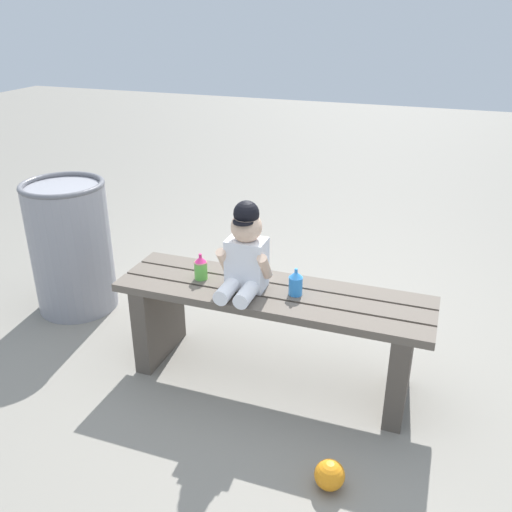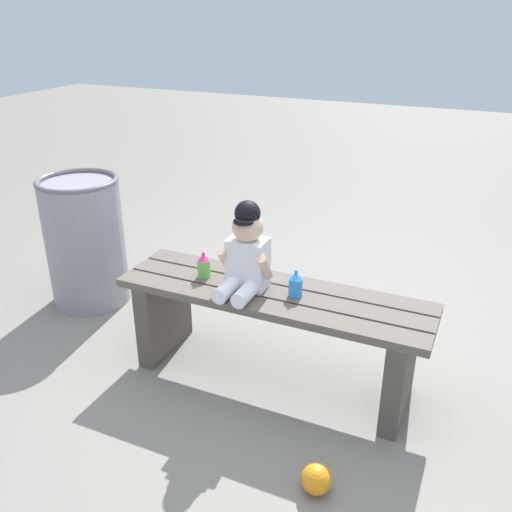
{
  "view_description": "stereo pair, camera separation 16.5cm",
  "coord_description": "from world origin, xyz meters",
  "px_view_note": "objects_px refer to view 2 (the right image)",
  "views": [
    {
      "loc": [
        0.66,
        -2.05,
        1.62
      ],
      "look_at": [
        -0.06,
        -0.05,
        0.64
      ],
      "focal_mm": 38.74,
      "sensor_mm": 36.0,
      "label": 1
    },
    {
      "loc": [
        0.81,
        -1.99,
        1.62
      ],
      "look_at": [
        -0.06,
        -0.05,
        0.64
      ],
      "focal_mm": 38.74,
      "sensor_mm": 36.0,
      "label": 2
    }
  ],
  "objects_px": {
    "park_bench": "(272,321)",
    "sippy_cup_right": "(295,284)",
    "child_figure": "(246,252)",
    "toy_ball": "(316,479)",
    "trash_bin": "(85,241)",
    "sippy_cup_left": "(203,266)"
  },
  "relations": [
    {
      "from": "park_bench",
      "to": "child_figure",
      "type": "xyz_separation_m",
      "value": [
        -0.12,
        -0.02,
        0.33
      ]
    },
    {
      "from": "park_bench",
      "to": "trash_bin",
      "type": "bearing_deg",
      "value": 168.12
    },
    {
      "from": "sippy_cup_right",
      "to": "toy_ball",
      "type": "height_order",
      "value": "sippy_cup_right"
    },
    {
      "from": "park_bench",
      "to": "trash_bin",
      "type": "xyz_separation_m",
      "value": [
        -1.28,
        0.27,
        0.07
      ]
    },
    {
      "from": "sippy_cup_right",
      "to": "toy_ball",
      "type": "bearing_deg",
      "value": -61.31
    },
    {
      "from": "park_bench",
      "to": "sippy_cup_left",
      "type": "relative_size",
      "value": 11.36
    },
    {
      "from": "park_bench",
      "to": "trash_bin",
      "type": "distance_m",
      "value": 1.31
    },
    {
      "from": "park_bench",
      "to": "trash_bin",
      "type": "relative_size",
      "value": 1.87
    },
    {
      "from": "toy_ball",
      "to": "trash_bin",
      "type": "distance_m",
      "value": 1.9
    },
    {
      "from": "park_bench",
      "to": "sippy_cup_right",
      "type": "bearing_deg",
      "value": -1.86
    },
    {
      "from": "toy_ball",
      "to": "child_figure",
      "type": "bearing_deg",
      "value": 134.71
    },
    {
      "from": "trash_bin",
      "to": "park_bench",
      "type": "bearing_deg",
      "value": -11.88
    },
    {
      "from": "sippy_cup_left",
      "to": "toy_ball",
      "type": "relative_size",
      "value": 1.09
    },
    {
      "from": "sippy_cup_right",
      "to": "trash_bin",
      "type": "relative_size",
      "value": 0.16
    },
    {
      "from": "park_bench",
      "to": "sippy_cup_left",
      "type": "distance_m",
      "value": 0.41
    },
    {
      "from": "trash_bin",
      "to": "toy_ball",
      "type": "bearing_deg",
      "value": -26.05
    },
    {
      "from": "sippy_cup_right",
      "to": "toy_ball",
      "type": "distance_m",
      "value": 0.78
    },
    {
      "from": "park_bench",
      "to": "sippy_cup_right",
      "type": "height_order",
      "value": "sippy_cup_right"
    },
    {
      "from": "child_figure",
      "to": "sippy_cup_left",
      "type": "xyz_separation_m",
      "value": [
        -0.23,
        0.02,
        -0.12
      ]
    },
    {
      "from": "child_figure",
      "to": "sippy_cup_right",
      "type": "distance_m",
      "value": 0.25
    },
    {
      "from": "park_bench",
      "to": "sippy_cup_left",
      "type": "height_order",
      "value": "sippy_cup_left"
    },
    {
      "from": "trash_bin",
      "to": "child_figure",
      "type": "bearing_deg",
      "value": -14.18
    }
  ]
}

